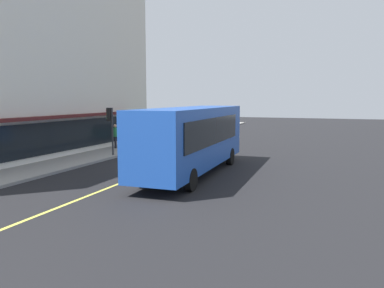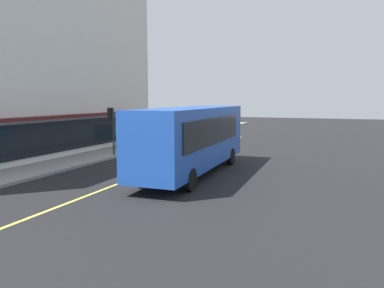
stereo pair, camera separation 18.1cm
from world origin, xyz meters
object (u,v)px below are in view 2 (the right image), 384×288
Objects in this scene: car_teal at (191,134)px; pedestrian_at_corner at (117,134)px; bus at (193,137)px; traffic_light at (111,120)px.

pedestrian_at_corner reaches higher than car_teal.
bus is 3.49× the size of traffic_light.
car_teal is (13.95, 5.65, -1.24)m from bus.
traffic_light is (3.52, 7.33, 0.55)m from bus.
car_teal is at bearing 22.06° from bus.
bus is at bearing -157.94° from car_teal.
bus is 8.15m from traffic_light.
bus reaches higher than traffic_light.
traffic_light reaches higher than car_teal.
traffic_light is 3.70m from pedestrian_at_corner.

